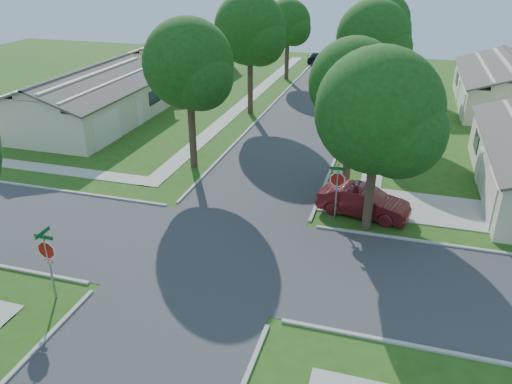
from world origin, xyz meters
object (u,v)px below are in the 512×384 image
Objects in this scene: tree_e_mid at (374,41)px; tree_ne_corner at (379,117)px; car_curb_east at (341,78)px; tree_w_far at (288,25)px; stop_sign_ne at (337,182)px; house_ne_far at (509,90)px; car_curb_west at (317,58)px; house_nw_far at (179,62)px; car_driveway at (364,202)px; stop_sign_sw at (47,253)px; tree_e_near at (355,87)px; tree_w_near at (189,68)px; house_nw_near at (88,104)px; tree_e_far at (384,23)px; tree_w_mid at (251,32)px.

tree_ne_corner is (1.60, -16.80, -0.66)m from tree_e_mid.
tree_w_far is at bearing 171.19° from car_curb_east.
house_ne_far is (11.29, 24.30, -0.51)m from stop_sign_ne.
car_curb_west is (1.45, 9.73, -4.91)m from tree_w_far.
house_nw_far is at bearing 128.81° from tree_ne_corner.
car_driveway is (21.99, -26.50, -0.76)m from house_nw_far.
stop_sign_sw is 0.65× the size of car_driveway.
car_driveway is (10.70, 10.20, -1.28)m from stop_sign_sw.
tree_ne_corner is (11.01, -29.80, 0.09)m from tree_w_far.
tree_w_far reaches higher than car_curb_west.
tree_e_near reaches higher than car_curb_west.
tree_w_near reaches higher than stop_sign_ne.
stop_sign_sw is 1.00× the size of stop_sign_ne.
house_nw_far is 34.44m from car_driveway.
house_nw_near is at bearing 77.23° from car_driveway.
tree_w_far is at bearing 125.90° from tree_e_mid.
house_ne_far is at bearing -13.64° from tree_w_far.
tree_e_far reaches higher than tree_ne_corner.
house_nw_near reaches higher than car_curb_west.
car_driveway is (-9.99, -23.50, -0.76)m from house_ne_far.
tree_w_near is 12.02m from tree_ne_corner.
tree_w_far is at bearing 89.93° from stop_sign_sw.
stop_sign_ne is at bearing -77.30° from car_curb_east.
tree_ne_corner is (11.06, 8.91, 3.56)m from stop_sign_sw.
car_curb_west is at bearing 142.47° from house_ne_far.
tree_e_mid is at bearing 15.16° from car_driveway.
tree_w_far is (-0.01, 13.00, -0.98)m from tree_w_mid.
house_ne_far is at bearing 60.65° from tree_e_near.
house_nw_near is 2.82× the size of car_curb_east.
tree_w_near is at bearing -110.60° from tree_e_far.
tree_e_near reaches higher than car_curb_east.
house_nw_near is at bearing 153.54° from stop_sign_ne.
tree_w_far reaches higher than house_ne_far.
tree_w_mid is at bearing 89.87° from stop_sign_sw.
house_ne_far reaches higher than stop_sign_sw.
tree_e_near is at bearing -90.00° from tree_e_far.
tree_w_mid is 0.70× the size of house_ne_far.
tree_w_far is at bearing 31.07° from car_driveway.
house_nw_near is at bearing 69.16° from car_curb_west.
tree_w_mid is (-9.39, -13.00, 0.51)m from tree_e_far.
tree_e_near is at bearing -16.11° from house_nw_near.
tree_e_near is 1.81× the size of car_driveway.
stop_sign_ne is at bearing 45.00° from stop_sign_sw.
tree_ne_corner reaches higher than stop_sign_sw.
stop_sign_ne is 0.62× the size of car_curb_east.
tree_e_near is 24.26m from car_curb_east.
tree_e_far is 6.44m from car_curb_east.
tree_e_mid is 2.02× the size of car_driveway.
car_curb_west is (-7.96, 22.73, -5.66)m from tree_e_mid.
house_ne_far is (11.23, 7.99, -4.74)m from tree_e_mid.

